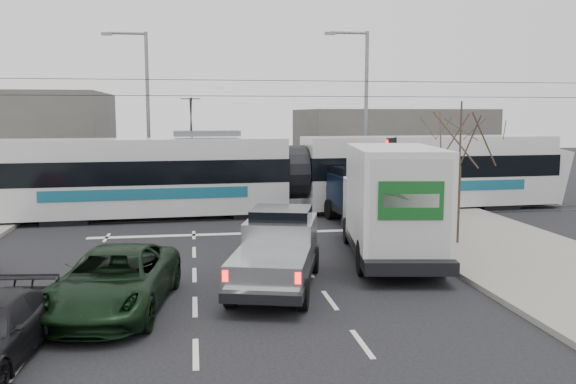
{
  "coord_description": "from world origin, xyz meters",
  "views": [
    {
      "loc": [
        -1.68,
        -17.68,
        4.73
      ],
      "look_at": [
        1.83,
        4.68,
        1.8
      ],
      "focal_mm": 38.0,
      "sensor_mm": 36.0,
      "label": 1
    }
  ],
  "objects": [
    {
      "name": "box_truck",
      "position": [
        4.61,
        0.99,
        1.83
      ],
      "size": [
        3.66,
        7.7,
        3.7
      ],
      "rotation": [
        0.0,
        0.0,
        -0.16
      ],
      "color": "black",
      "rests_on": "ground"
    },
    {
      "name": "street_lamp_near",
      "position": [
        7.31,
        14.0,
        5.11
      ],
      "size": [
        2.38,
        0.25,
        9.0
      ],
      "color": "slate",
      "rests_on": "ground"
    },
    {
      "name": "green_car",
      "position": [
        -3.61,
        -2.96,
        0.74
      ],
      "size": [
        3.21,
        5.63,
        1.48
      ],
      "primitive_type": "imported",
      "rotation": [
        0.0,
        0.0,
        -0.15
      ],
      "color": "black",
      "rests_on": "ground"
    },
    {
      "name": "building_right",
      "position": [
        12.0,
        24.0,
        2.5
      ],
      "size": [
        12.0,
        10.0,
        5.0
      ],
      "primitive_type": "cube",
      "color": "#635F5A",
      "rests_on": "ground"
    },
    {
      "name": "catenary",
      "position": [
        0.0,
        10.0,
        3.88
      ],
      "size": [
        60.0,
        0.2,
        7.0
      ],
      "color": "black",
      "rests_on": "ground"
    },
    {
      "name": "bare_tree",
      "position": [
        7.6,
        2.5,
        3.79
      ],
      "size": [
        2.4,
        2.4,
        5.0
      ],
      "color": "#47382B",
      "rests_on": "ground"
    },
    {
      "name": "traffic_signal",
      "position": [
        6.47,
        6.5,
        2.74
      ],
      "size": [
        0.44,
        0.44,
        3.6
      ],
      "color": "black",
      "rests_on": "ground"
    },
    {
      "name": "ground",
      "position": [
        0.0,
        0.0,
        0.0
      ],
      "size": [
        120.0,
        120.0,
        0.0
      ],
      "primitive_type": "plane",
      "color": "black",
      "rests_on": "ground"
    },
    {
      "name": "navy_pickup",
      "position": [
        5.45,
        7.37,
        1.18
      ],
      "size": [
        2.59,
        5.83,
        2.39
      ],
      "rotation": [
        0.0,
        0.0,
        0.08
      ],
      "color": "black",
      "rests_on": "ground"
    },
    {
      "name": "street_lamp_far",
      "position": [
        -4.19,
        16.0,
        5.11
      ],
      "size": [
        2.38,
        0.25,
        9.0
      ],
      "color": "slate",
      "rests_on": "ground"
    },
    {
      "name": "tram",
      "position": [
        3.01,
        10.5,
        1.91
      ],
      "size": [
        26.43,
        4.1,
        5.37
      ],
      "rotation": [
        0.0,
        0.0,
        0.05
      ],
      "color": "silver",
      "rests_on": "ground"
    },
    {
      "name": "rails",
      "position": [
        0.0,
        10.0,
        0.01
      ],
      "size": [
        60.0,
        1.6,
        0.03
      ],
      "primitive_type": "cube",
      "color": "#33302D",
      "rests_on": "ground"
    },
    {
      "name": "sidewalk_right",
      "position": [
        9.0,
        0.0,
        0.07
      ],
      "size": [
        6.0,
        60.0,
        0.15
      ],
      "primitive_type": "cube",
      "color": "gray",
      "rests_on": "ground"
    },
    {
      "name": "silver_pickup",
      "position": [
        0.61,
        -1.35,
        1.01
      ],
      "size": [
        3.34,
        5.91,
        2.04
      ],
      "rotation": [
        0.0,
        0.0,
        -0.27
      ],
      "color": "black",
      "rests_on": "ground"
    }
  ]
}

